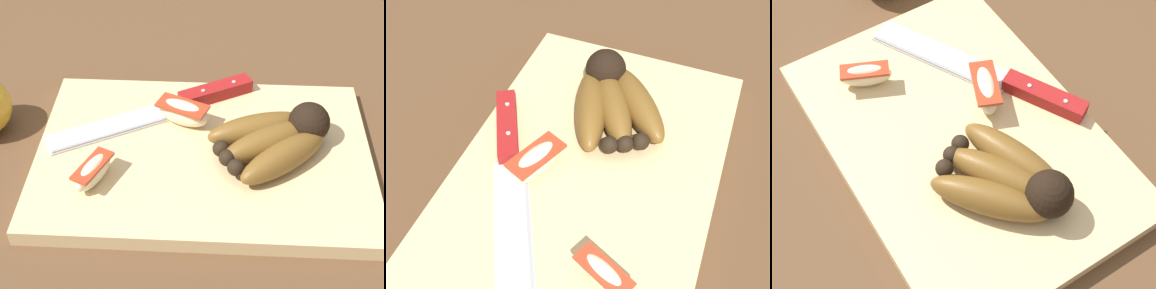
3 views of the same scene
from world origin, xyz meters
TOP-DOWN VIEW (x-y plane):
  - ground_plane at (0.00, 0.00)m, footprint 6.00×6.00m
  - cutting_board at (-0.01, -0.00)m, footprint 0.40×0.27m
  - banana_bunch at (0.07, 0.00)m, footprint 0.15×0.14m
  - chefs_knife at (-0.04, 0.08)m, footprint 0.26×0.16m
  - apple_wedge_near at (-0.04, 0.05)m, footprint 0.07×0.05m
  - apple_wedge_middle at (-0.13, -0.06)m, footprint 0.04×0.06m

SIDE VIEW (x-z plane):
  - ground_plane at x=0.00m, z-range 0.00..0.00m
  - cutting_board at x=-0.01m, z-range 0.00..0.02m
  - chefs_knife at x=-0.04m, z-range 0.02..0.04m
  - apple_wedge_middle at x=-0.13m, z-range 0.02..0.05m
  - apple_wedge_near at x=-0.04m, z-range 0.02..0.05m
  - banana_bunch at x=0.07m, z-range 0.01..0.07m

